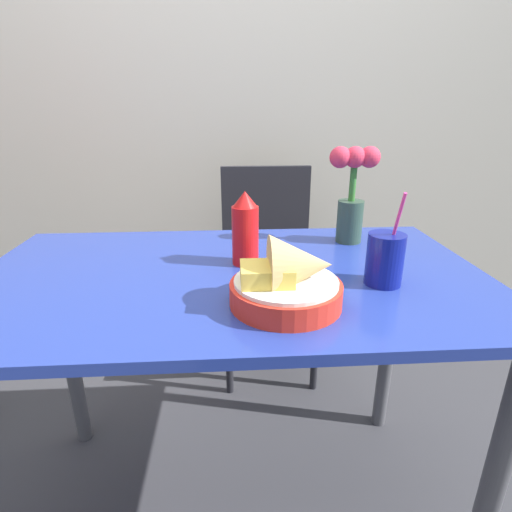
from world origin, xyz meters
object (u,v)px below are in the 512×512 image
at_px(food_basket, 291,281).
at_px(flower_vase, 353,191).
at_px(drink_cup, 386,261).
at_px(ketchup_bottle, 246,229).
at_px(chair_far_window, 267,252).

xyz_separation_m(food_basket, flower_vase, (0.23, 0.39, 0.10)).
bearing_deg(drink_cup, food_basket, -158.82).
bearing_deg(flower_vase, ketchup_bottle, -153.16).
relative_size(drink_cup, flower_vase, 0.78).
relative_size(food_basket, flower_vase, 0.82).
height_order(ketchup_bottle, flower_vase, flower_vase).
bearing_deg(ketchup_bottle, drink_cup, -25.61).
bearing_deg(ketchup_bottle, flower_vase, 26.84).
bearing_deg(drink_cup, chair_far_window, 101.44).
xyz_separation_m(food_basket, ketchup_bottle, (-0.08, 0.23, 0.04)).
relative_size(ketchup_bottle, drink_cup, 0.87).
distance_m(chair_far_window, ketchup_bottle, 0.82).
height_order(food_basket, ketchup_bottle, ketchup_bottle).
xyz_separation_m(food_basket, drink_cup, (0.22, 0.09, 0.00)).
distance_m(food_basket, drink_cup, 0.24).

